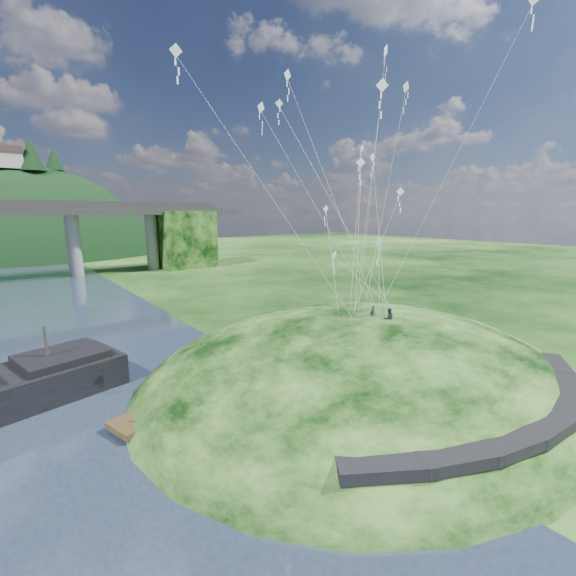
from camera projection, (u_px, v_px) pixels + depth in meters
ground at (295, 419)px, 24.15m from camera, size 320.00×320.00×0.00m
grass_hill at (358, 394)px, 30.76m from camera, size 36.00×32.00×13.00m
footpath at (518, 416)px, 20.59m from camera, size 22.29×5.84×0.83m
wooden_dock at (214, 386)px, 27.80m from camera, size 15.15×6.34×1.08m
kite_flyers at (384, 307)px, 28.88m from camera, size 1.22×1.91×1.65m
kite_swarm at (346, 131)px, 30.17m from camera, size 21.35×16.65×20.31m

